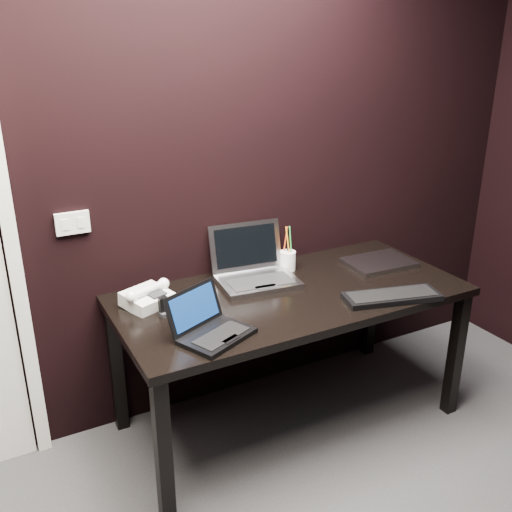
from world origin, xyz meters
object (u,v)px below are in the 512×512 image
ext_keyboard (392,296)px  desk_phone (147,297)px  mobile_phone (164,309)px  netbook (210,327)px  desk (291,306)px  closed_laptop (379,262)px  pen_cup (288,260)px  silver_laptop (255,272)px

ext_keyboard → desk_phone: bearing=155.6°
ext_keyboard → mobile_phone: (-1.01, 0.35, 0.02)m
netbook → ext_keyboard: netbook is taller
desk → closed_laptop: closed_laptop is taller
mobile_phone → pen_cup: bearing=14.4°
desk → pen_cup: 0.31m
desk_phone → mobile_phone: size_ratio=2.90×
desk_phone → mobile_phone: bearing=-74.4°
desk_phone → pen_cup: pen_cup is taller
silver_laptop → ext_keyboard: bearing=-46.3°
mobile_phone → pen_cup: 0.78m
silver_laptop → desk_phone: silver_laptop is taller
ext_keyboard → mobile_phone: bearing=161.0°
desk → ext_keyboard: (0.38, -0.29, 0.09)m
silver_laptop → desk_phone: 0.57m
mobile_phone → pen_cup: pen_cup is taller
netbook → desk_phone: size_ratio=1.48×
ext_keyboard → desk: bearing=142.1°
silver_laptop → pen_cup: (0.22, 0.05, 0.01)m
silver_laptop → desk_phone: (-0.57, -0.02, -0.01)m
desk_phone → ext_keyboard: bearing=-24.4°
netbook → closed_laptop: 1.16m
netbook → silver_laptop: (0.43, 0.41, 0.01)m
desk → netbook: 0.57m
netbook → desk: bearing=22.2°
mobile_phone → desk_phone: bearing=105.6°
netbook → ext_keyboard: size_ratio=0.77×
silver_laptop → mobile_phone: silver_laptop is taller
silver_laptop → mobile_phone: bearing=-164.4°
closed_laptop → pen_cup: 0.51m
pen_cup → desk: bearing=-117.1°
silver_laptop → mobile_phone: (-0.53, -0.15, -0.02)m
pen_cup → silver_laptop: bearing=-168.3°
closed_laptop → pen_cup: bearing=160.4°
netbook → closed_laptop: size_ratio=1.01×
silver_laptop → pen_cup: 0.23m
closed_laptop → mobile_phone: size_ratio=4.26×
ext_keyboard → desk_phone: size_ratio=1.94×
netbook → desk_phone: bearing=110.0°
desk → closed_laptop: size_ratio=4.63×
ext_keyboard → pen_cup: pen_cup is taller
closed_laptop → desk_phone: (-1.27, 0.10, 0.03)m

